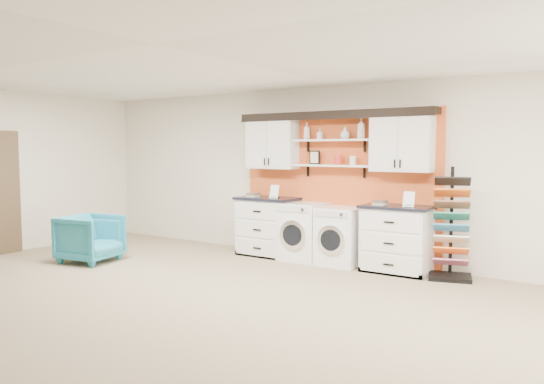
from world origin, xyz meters
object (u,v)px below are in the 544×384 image
Objects in this scene: base_cabinet_left at (268,226)px; base_cabinet_right at (397,239)px; dryer at (341,236)px; armchair at (90,238)px; sample_rack at (451,243)px; washer at (303,231)px.

base_cabinet_left reaches higher than base_cabinet_right.
base_cabinet_right is 1.12× the size of dryer.
dryer is 3.96m from armchair.
armchair is at bearing -149.86° from dryer.
base_cabinet_right is 0.64× the size of sample_rack.
base_cabinet_right is at bearing 0.22° from dryer.
base_cabinet_right is 0.90m from dryer.
base_cabinet_right is at bearing 0.12° from washer.
armchair is at bearing -144.19° from washer.
washer is at bearing -0.28° from base_cabinet_left.
base_cabinet_left reaches higher than washer.
dryer is at bearing 165.85° from sample_rack.
dryer reaches higher than armchair.
sample_rack is (1.66, 0.04, 0.06)m from dryer.
dryer is 1.08× the size of armchair.
dryer is at bearing -0.00° from washer.
armchair is (-4.32, -1.99, -0.11)m from base_cabinet_right.
base_cabinet_right is at bearing 167.05° from sample_rack.
base_cabinet_right is 1.21× the size of armchair.
sample_rack is at bearing 0.62° from base_cabinet_left.
dryer is (-0.89, -0.00, -0.04)m from base_cabinet_right.
base_cabinet_right is 1.56m from washer.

